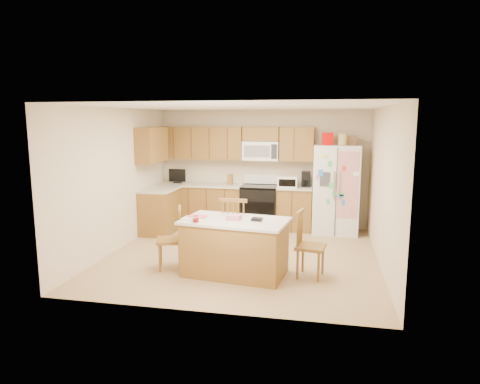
% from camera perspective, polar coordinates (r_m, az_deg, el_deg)
% --- Properties ---
extents(ground, '(4.50, 4.50, 0.00)m').
position_cam_1_polar(ground, '(7.41, 0.31, -8.42)').
color(ground, '#A48053').
rests_on(ground, ground).
extents(room_shell, '(4.60, 4.60, 2.52)m').
position_cam_1_polar(room_shell, '(7.10, 0.32, 2.70)').
color(room_shell, beige).
rests_on(room_shell, ground).
extents(cabinetry, '(3.36, 1.56, 2.15)m').
position_cam_1_polar(cabinetry, '(9.12, -3.58, 0.87)').
color(cabinetry, brown).
rests_on(cabinetry, ground).
extents(stove, '(0.76, 0.65, 1.13)m').
position_cam_1_polar(stove, '(9.14, 2.65, -1.91)').
color(stove, black).
rests_on(stove, ground).
extents(refrigerator, '(0.90, 0.79, 2.04)m').
position_cam_1_polar(refrigerator, '(8.90, 12.65, 0.48)').
color(refrigerator, white).
rests_on(refrigerator, ground).
extents(island, '(1.64, 1.09, 0.93)m').
position_cam_1_polar(island, '(6.42, -0.68, -7.30)').
color(island, brown).
rests_on(island, ground).
extents(windsor_chair_left, '(0.51, 0.52, 0.97)m').
position_cam_1_polar(windsor_chair_left, '(6.76, -9.17, -6.27)').
color(windsor_chair_left, brown).
rests_on(windsor_chair_left, ground).
extents(windsor_chair_back, '(0.47, 0.44, 1.07)m').
position_cam_1_polar(windsor_chair_back, '(6.96, -0.62, -5.26)').
color(windsor_chair_back, brown).
rests_on(windsor_chair_back, ground).
extents(windsor_chair_right, '(0.47, 0.49, 0.99)m').
position_cam_1_polar(windsor_chair_right, '(6.40, 9.19, -7.11)').
color(windsor_chair_right, brown).
rests_on(windsor_chair_right, ground).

